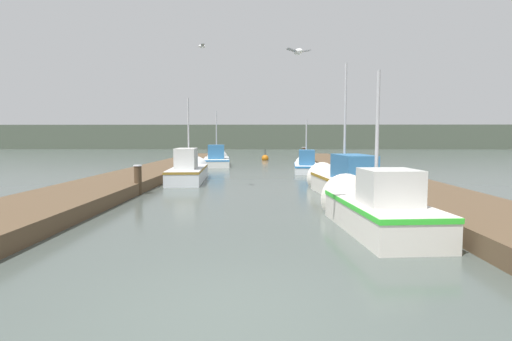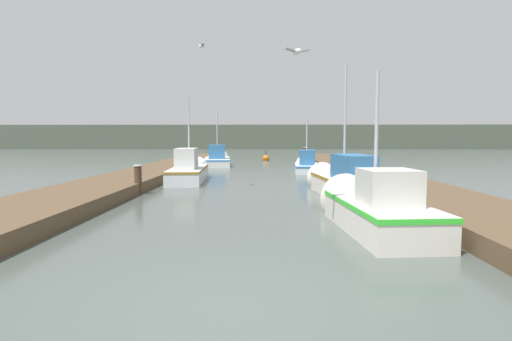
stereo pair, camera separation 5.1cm
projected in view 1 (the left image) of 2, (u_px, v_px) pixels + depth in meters
ground_plane at (232, 316)px, 4.66m from camera, size 200.00×200.00×0.00m
dock_left at (149, 173)px, 20.67m from camera, size 2.83×40.00×0.41m
dock_right at (363, 174)px, 20.50m from camera, size 2.83×40.00×0.41m
distant_shore_ridge at (261, 137)px, 75.64m from camera, size 120.00×16.00×4.17m
fishing_boat_0 at (373, 207)px, 9.19m from camera, size 1.85×4.65×3.92m
fishing_boat_1 at (343, 181)px, 14.17m from camera, size 1.98×6.02×4.95m
fishing_boat_2 at (189, 170)px, 19.37m from camera, size 1.83×6.05×4.31m
fishing_boat_3 at (306, 165)px, 24.12m from camera, size 1.63×4.74×3.51m
fishing_boat_4 at (217, 159)px, 29.58m from camera, size 2.31×5.97×4.51m
mooring_piling_0 at (138, 180)px, 14.46m from camera, size 0.30×0.30×1.07m
mooring_piling_1 at (304, 154)px, 34.71m from camera, size 0.36×0.36×1.21m
channel_buoy at (265, 158)px, 35.67m from camera, size 0.62×0.62×1.12m
seagull_lead at (202, 46)px, 15.09m from camera, size 0.31×0.56×0.12m
seagull_1 at (298, 52)px, 8.29m from camera, size 0.55×0.32×0.12m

